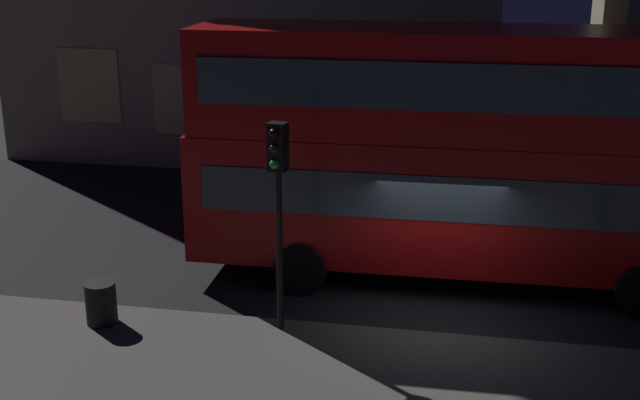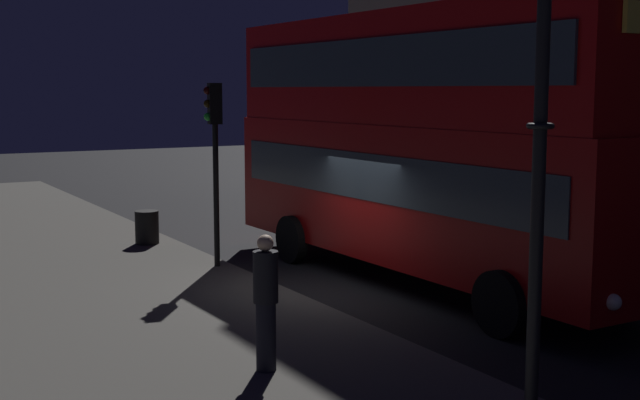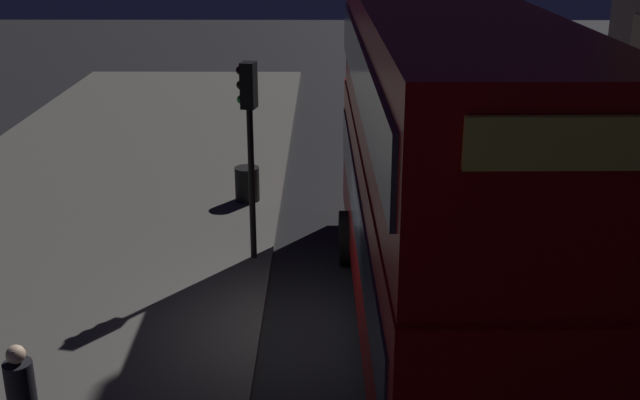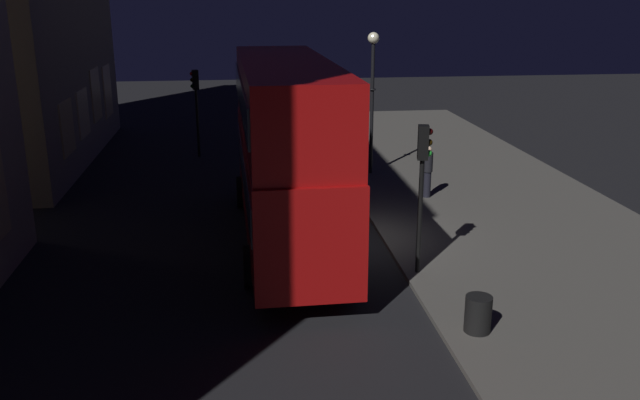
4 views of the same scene
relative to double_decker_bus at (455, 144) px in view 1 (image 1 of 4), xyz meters
The scene contains 4 objects.
ground_plane 3.68m from the double_decker_bus, 95.08° to the right, with size 80.00×80.00×0.00m, color black.
double_decker_bus is the anchor object (origin of this frame).
traffic_light_near_kerb 4.32m from the double_decker_bus, 133.00° to the right, with size 0.36×0.39×3.86m.
litter_bin 7.62m from the double_decker_bus, 150.29° to the right, with size 0.57×0.57×0.81m, color black.
Camera 1 is at (0.58, -14.48, 7.00)m, focal length 46.59 mm.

